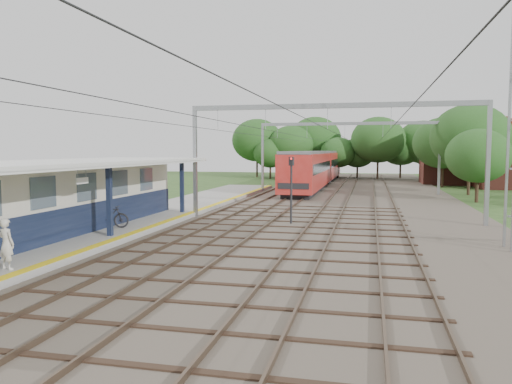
% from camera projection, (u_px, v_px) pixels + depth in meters
% --- Properties ---
extents(ground, '(160.00, 160.00, 0.00)m').
position_uv_depth(ground, '(184.00, 285.00, 15.78)').
color(ground, '#2D4C1E').
rests_on(ground, ground).
extents(ballast_bed, '(18.00, 90.00, 0.10)m').
position_uv_depth(ballast_bed, '(350.00, 198.00, 44.02)').
color(ballast_bed, '#473D33').
rests_on(ballast_bed, ground).
extents(platform, '(5.00, 52.00, 0.35)m').
position_uv_depth(platform, '(152.00, 216.00, 31.04)').
color(platform, gray).
rests_on(platform, ground).
extents(yellow_stripe, '(0.45, 52.00, 0.01)m').
position_uv_depth(yellow_stripe, '(186.00, 214.00, 30.52)').
color(yellow_stripe, yellow).
rests_on(yellow_stripe, platform).
extents(station_building, '(3.41, 18.00, 3.40)m').
position_uv_depth(station_building, '(64.00, 196.00, 24.39)').
color(station_building, beige).
rests_on(station_building, platform).
extents(canopy, '(6.40, 20.00, 3.44)m').
position_uv_depth(canopy, '(72.00, 164.00, 23.04)').
color(canopy, '#0F1832').
rests_on(canopy, platform).
extents(rail_tracks, '(11.80, 88.00, 0.15)m').
position_uv_depth(rail_tracks, '(322.00, 196.00, 44.56)').
color(rail_tracks, brown).
rests_on(rail_tracks, ballast_bed).
extents(catenary_system, '(17.22, 88.00, 7.00)m').
position_uv_depth(catenary_system, '(341.00, 134.00, 39.11)').
color(catenary_system, gray).
rests_on(catenary_system, ground).
extents(tree_band, '(31.72, 30.88, 8.82)m').
position_uv_depth(tree_band, '(357.00, 146.00, 69.98)').
color(tree_band, '#382619').
rests_on(tree_band, ground).
extents(house_near, '(7.00, 6.12, 7.89)m').
position_uv_depth(house_near, '(511.00, 162.00, 55.51)').
color(house_near, brown).
rests_on(house_near, ground).
extents(house_far, '(8.00, 6.12, 8.66)m').
position_uv_depth(house_far, '(455.00, 158.00, 62.44)').
color(house_far, brown).
rests_on(house_far, ground).
extents(person, '(0.69, 0.53, 1.70)m').
position_uv_depth(person, '(6.00, 244.00, 16.35)').
color(person, beige).
rests_on(person, platform).
extents(bicycle, '(2.03, 0.91, 1.18)m').
position_uv_depth(bicycle, '(109.00, 216.00, 25.15)').
color(bicycle, black).
rests_on(bicycle, platform).
extents(train, '(3.11, 38.73, 4.07)m').
position_uv_depth(train, '(318.00, 167.00, 60.00)').
color(train, black).
rests_on(train, ballast_bed).
extents(signal_post, '(0.31, 0.29, 3.89)m').
position_uv_depth(signal_post, '(291.00, 184.00, 28.19)').
color(signal_post, black).
rests_on(signal_post, ground).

